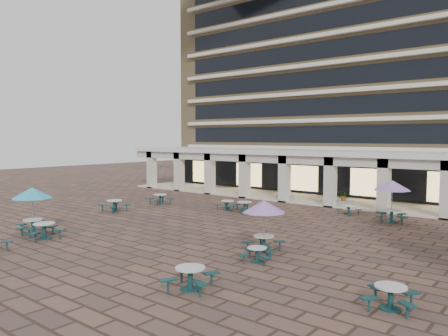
{
  "coord_description": "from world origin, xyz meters",
  "views": [
    {
      "loc": [
        17.3,
        -19.56,
        5.5
      ],
      "look_at": [
        -1.1,
        3.0,
        3.46
      ],
      "focal_mm": 35.0,
      "sensor_mm": 36.0,
      "label": 1
    }
  ],
  "objects_px": {
    "planter_left": "(286,195)",
    "planter_right": "(344,200)",
    "picnic_table_3": "(257,253)",
    "picnic_table_2": "(190,276)"
  },
  "relations": [
    {
      "from": "planter_right",
      "to": "picnic_table_3",
      "type": "bearing_deg",
      "value": -78.6
    },
    {
      "from": "picnic_table_3",
      "to": "planter_right",
      "type": "relative_size",
      "value": 1.19
    },
    {
      "from": "picnic_table_2",
      "to": "picnic_table_3",
      "type": "distance_m",
      "value": 4.41
    },
    {
      "from": "planter_left",
      "to": "planter_right",
      "type": "xyz_separation_m",
      "value": [
        5.35,
        -0.0,
        -0.01
      ]
    },
    {
      "from": "picnic_table_2",
      "to": "planter_right",
      "type": "distance_m",
      "value": 21.55
    },
    {
      "from": "picnic_table_2",
      "to": "planter_left",
      "type": "relative_size",
      "value": 1.49
    },
    {
      "from": "planter_right",
      "to": "picnic_table_2",
      "type": "bearing_deg",
      "value": -80.58
    },
    {
      "from": "planter_left",
      "to": "planter_right",
      "type": "distance_m",
      "value": 5.35
    },
    {
      "from": "picnic_table_2",
      "to": "planter_right",
      "type": "bearing_deg",
      "value": 77.76
    },
    {
      "from": "planter_left",
      "to": "planter_right",
      "type": "bearing_deg",
      "value": -0.0
    }
  ]
}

